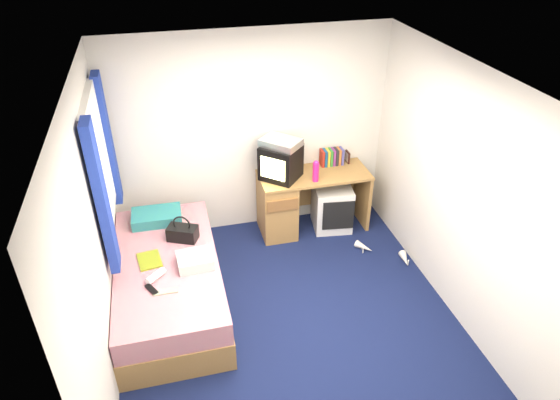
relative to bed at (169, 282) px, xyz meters
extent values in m
plane|color=#0C1438|center=(1.10, -0.48, -0.27)|extent=(3.40, 3.40, 0.00)
plane|color=white|center=(1.10, -0.48, 2.13)|extent=(3.40, 3.40, 0.00)
plane|color=silver|center=(1.10, 1.22, 0.93)|extent=(3.20, 0.00, 3.20)
plane|color=silver|center=(1.10, -2.18, 0.93)|extent=(3.20, 0.00, 3.20)
plane|color=silver|center=(-0.50, -0.48, 0.93)|extent=(0.00, 3.40, 3.40)
plane|color=silver|center=(2.70, -0.48, 0.93)|extent=(0.00, 3.40, 3.40)
cube|color=#A67D45|center=(0.00, 0.00, -0.12)|extent=(1.00, 2.00, 0.30)
cube|color=brown|center=(0.50, -0.40, -0.11)|extent=(0.02, 0.70, 0.18)
cube|color=silver|center=(0.00, 0.00, 0.15)|extent=(0.98, 1.98, 0.24)
cube|color=#174C98|center=(-0.05, 0.71, 0.33)|extent=(0.53, 0.34, 0.11)
cube|color=#A67D45|center=(1.79, 0.94, 0.47)|extent=(1.30, 0.55, 0.03)
cube|color=#A67D45|center=(1.34, 0.94, 0.09)|extent=(0.40, 0.52, 0.72)
cube|color=#A67D45|center=(2.42, 0.94, 0.09)|extent=(0.04, 0.52, 0.72)
cube|color=#A67D45|center=(2.04, 1.19, 0.18)|extent=(0.78, 0.03, 0.55)
cube|color=silver|center=(2.02, 0.90, 0.01)|extent=(0.50, 0.50, 0.56)
cube|color=black|center=(1.39, 0.96, 0.68)|extent=(0.55, 0.55, 0.40)
cube|color=#D6D587|center=(1.26, 0.82, 0.68)|extent=(0.24, 0.22, 0.25)
cube|color=silver|center=(1.39, 0.96, 0.92)|extent=(0.51, 0.51, 0.08)
cube|color=maroon|center=(1.94, 1.12, 0.58)|extent=(0.03, 0.13, 0.20)
cube|color=navy|center=(1.97, 1.12, 0.58)|extent=(0.03, 0.13, 0.20)
cube|color=gold|center=(2.01, 1.12, 0.58)|extent=(0.03, 0.13, 0.20)
cube|color=#337F33|center=(2.04, 1.12, 0.58)|extent=(0.03, 0.13, 0.20)
cube|color=#7F337F|center=(2.08, 1.12, 0.58)|extent=(0.03, 0.13, 0.20)
cube|color=#262626|center=(2.11, 1.12, 0.58)|extent=(0.03, 0.13, 0.20)
cube|color=#B26633|center=(2.15, 1.12, 0.58)|extent=(0.03, 0.13, 0.20)
cube|color=#4C4C99|center=(2.18, 1.12, 0.58)|extent=(0.03, 0.13, 0.20)
cube|color=black|center=(2.27, 1.13, 0.55)|extent=(0.02, 0.12, 0.14)
cylinder|color=#E01F79|center=(1.75, 0.78, 0.60)|extent=(0.07, 0.07, 0.23)
cylinder|color=silver|center=(1.63, 1.00, 0.56)|extent=(0.05, 0.05, 0.16)
cube|color=black|center=(0.19, 0.31, 0.35)|extent=(0.34, 0.28, 0.15)
torus|color=black|center=(0.19, 0.31, 0.46)|extent=(0.17, 0.09, 0.18)
cube|color=silver|center=(0.27, -0.14, 0.33)|extent=(0.34, 0.29, 0.11)
cube|color=#DEFC1C|center=(-0.15, 0.03, 0.28)|extent=(0.25, 0.31, 0.01)
cylinder|color=white|center=(-0.10, -0.25, 0.31)|extent=(0.20, 0.19, 0.07)
cube|color=yellow|center=(-0.03, -0.46, 0.28)|extent=(0.22, 0.06, 0.01)
cube|color=black|center=(-0.15, -0.40, 0.28)|extent=(0.12, 0.16, 0.02)
cube|color=silver|center=(-0.48, 0.42, 1.18)|extent=(0.02, 0.90, 1.10)
cube|color=white|center=(-0.47, 0.42, 1.77)|extent=(0.06, 1.06, 0.08)
cube|color=white|center=(-0.47, 0.42, 0.59)|extent=(0.06, 1.06, 0.08)
cube|color=navy|center=(-0.43, -0.17, 1.13)|extent=(0.08, 0.24, 1.40)
cube|color=navy|center=(-0.43, 1.01, 1.13)|extent=(0.08, 0.24, 1.40)
cone|color=silver|center=(2.23, 0.33, -0.23)|extent=(0.20, 0.23, 0.09)
cone|color=silver|center=(2.59, 0.01, -0.23)|extent=(0.13, 0.23, 0.09)
camera|label=1|loc=(0.15, -3.93, 3.31)|focal=32.00mm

